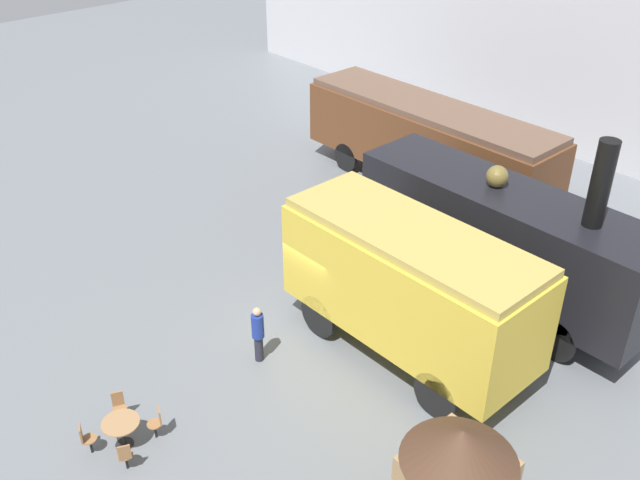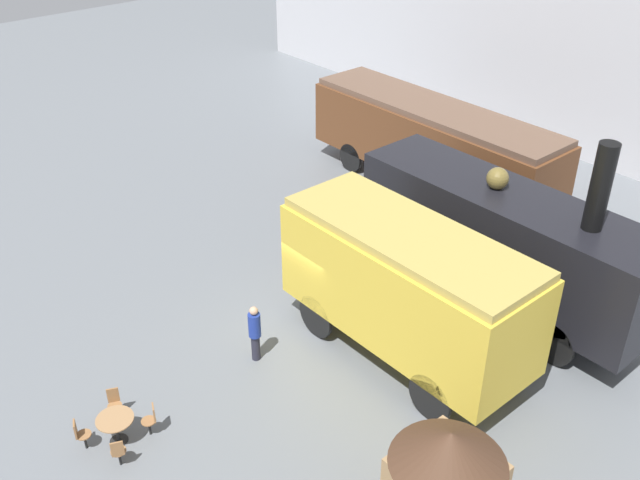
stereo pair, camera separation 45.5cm
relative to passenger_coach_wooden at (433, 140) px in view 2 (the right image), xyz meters
name	(u,v)px [view 2 (the right image)]	position (x,y,z in m)	size (l,w,h in m)	color
ground_plane	(317,310)	(3.21, -8.58, -2.09)	(80.00, 80.00, 0.00)	slate
backdrop_wall	(620,61)	(3.21, 7.07, 2.41)	(44.00, 0.15, 9.00)	silver
passenger_coach_wooden	(433,140)	(0.00, 0.00, 0.00)	(10.77, 2.64, 3.46)	brown
steam_locomotive	(503,237)	(6.41, -4.16, 0.20)	(9.26, 2.43, 6.09)	black
passenger_coach_vintage	(407,283)	(6.23, -8.07, 0.25)	(7.17, 2.74, 3.90)	gold
cafe_table_near	(116,423)	(4.05, -15.59, -1.51)	(0.90, 0.90, 0.73)	black
cafe_chair_0	(151,418)	(4.39, -14.84, -1.58)	(0.38, 0.40, 0.87)	black
cafe_chair_1	(114,402)	(3.30, -15.26, -1.58)	(0.40, 0.38, 0.87)	black
cafe_chair_2	(80,433)	(3.72, -16.34, -1.58)	(0.38, 0.40, 0.87)	black
cafe_chair_3	(118,451)	(4.81, -15.92, -1.58)	(0.40, 0.38, 0.87)	black
visitor_person	(255,331)	(3.79, -11.31, -1.14)	(0.34, 0.34, 1.75)	#262633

